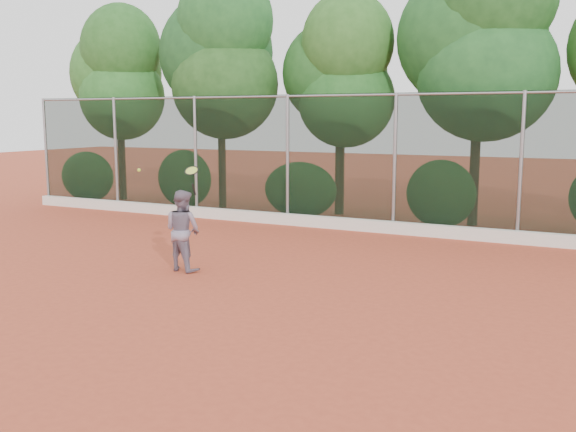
% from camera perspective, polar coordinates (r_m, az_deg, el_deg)
% --- Properties ---
extents(ground, '(80.00, 80.00, 0.00)m').
position_cam_1_polar(ground, '(10.24, -2.52, -7.71)').
color(ground, '#B5452A').
rests_on(ground, ground).
extents(concrete_curb, '(24.00, 0.20, 0.30)m').
position_cam_1_polar(concrete_curb, '(16.35, 9.13, -1.01)').
color(concrete_curb, silver).
rests_on(concrete_curb, ground).
extents(tennis_player, '(0.83, 0.70, 1.55)m').
position_cam_1_polar(tennis_player, '(12.33, -9.34, -1.27)').
color(tennis_player, slate).
rests_on(tennis_player, ground).
extents(chainlink_fence, '(24.09, 0.09, 3.50)m').
position_cam_1_polar(chainlink_fence, '(16.32, 9.47, 5.01)').
color(chainlink_fence, black).
rests_on(chainlink_fence, ground).
extents(foliage_backdrop, '(23.70, 3.63, 7.55)m').
position_cam_1_polar(foliage_backdrop, '(18.40, 9.87, 13.35)').
color(foliage_backdrop, '#3B2616').
rests_on(foliage_backdrop, ground).
extents(tennis_racket, '(0.31, 0.29, 0.55)m').
position_cam_1_polar(tennis_racket, '(11.89, -8.55, 3.82)').
color(tennis_racket, black).
rests_on(tennis_racket, ground).
extents(tennis_ball_in_flight, '(0.07, 0.07, 0.07)m').
position_cam_1_polar(tennis_ball_in_flight, '(12.65, -13.11, 4.00)').
color(tennis_ball_in_flight, '#C3E534').
rests_on(tennis_ball_in_flight, ground).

